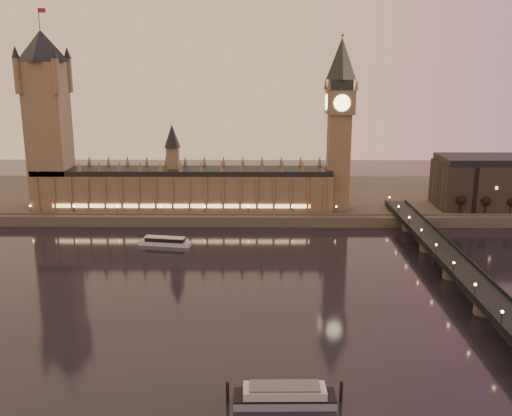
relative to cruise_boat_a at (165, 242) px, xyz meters
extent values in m
plane|color=black|center=(43.04, -65.63, -1.97)|extent=(700.00, 700.00, 0.00)
cube|color=#423D35|center=(73.04, 99.37, 1.03)|extent=(560.00, 130.00, 6.00)
cube|color=brown|center=(3.04, 55.37, 15.03)|extent=(180.00, 26.00, 22.00)
cube|color=black|center=(3.04, 55.37, 27.63)|extent=(180.00, 22.00, 3.20)
cube|color=#FFCC7F|center=(3.04, 41.87, 9.03)|extent=(153.00, 0.25, 2.20)
cube|color=brown|center=(-76.96, 55.37, 48.03)|extent=(22.00, 22.00, 88.00)
cone|color=black|center=(-76.96, 55.37, 101.03)|extent=(31.68, 31.68, 18.00)
cylinder|color=black|center=(-76.96, 55.37, 116.03)|extent=(0.44, 0.44, 12.00)
cube|color=maroon|center=(-74.76, 55.37, 120.53)|extent=(4.00, 0.15, 2.50)
cube|color=brown|center=(97.04, 55.37, 33.03)|extent=(13.00, 13.00, 58.00)
cube|color=brown|center=(97.04, 55.37, 69.03)|extent=(16.00, 16.00, 14.00)
cylinder|color=#FFEAA5|center=(97.04, 47.19, 69.03)|extent=(9.60, 0.35, 9.60)
cylinder|color=#FFEAA5|center=(88.86, 55.37, 69.03)|extent=(0.35, 9.60, 9.60)
cube|color=black|center=(97.04, 55.37, 79.03)|extent=(13.00, 13.00, 6.00)
cone|color=black|center=(97.04, 55.37, 94.03)|extent=(17.68, 17.68, 24.00)
sphere|color=gold|center=(97.04, 55.37, 107.03)|extent=(2.00, 2.00, 2.00)
cube|color=black|center=(135.04, -65.63, 6.03)|extent=(13.00, 260.00, 2.00)
cube|color=black|center=(128.74, -65.63, 7.53)|extent=(0.60, 260.00, 1.00)
cube|color=black|center=(141.34, -65.63, 7.53)|extent=(0.60, 260.00, 1.00)
cylinder|color=black|center=(170.62, 43.37, 8.18)|extent=(0.70, 0.70, 8.30)
sphere|color=black|center=(170.62, 43.37, 12.51)|extent=(5.53, 5.53, 5.53)
cylinder|color=black|center=(185.29, 43.37, 8.18)|extent=(0.70, 0.70, 8.30)
sphere|color=black|center=(185.29, 43.37, 12.51)|extent=(5.53, 5.53, 5.53)
cube|color=silver|center=(0.00, 0.00, -0.95)|extent=(28.63, 10.65, 2.05)
cube|color=black|center=(0.00, 0.00, 1.11)|extent=(21.26, 8.36, 2.05)
cube|color=silver|center=(0.00, 0.00, 2.32)|extent=(21.86, 8.69, 0.37)
cube|color=gray|center=(57.14, -144.81, -0.83)|extent=(28.36, 8.45, 2.29)
cube|color=black|center=(57.14, -144.81, 0.54)|extent=(28.36, 8.45, 0.44)
cube|color=silver|center=(57.14, -144.81, 1.91)|extent=(23.05, 7.47, 2.29)
cube|color=#595B5E|center=(57.14, -144.81, 3.36)|extent=(19.51, 6.53, 0.62)
cylinder|color=black|center=(41.27, -144.10, 1.02)|extent=(0.97, 0.97, 6.00)
cylinder|color=black|center=(73.01, -143.52, 1.02)|extent=(0.97, 0.97, 6.00)
camera|label=1|loc=(50.53, -285.81, 89.04)|focal=40.00mm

